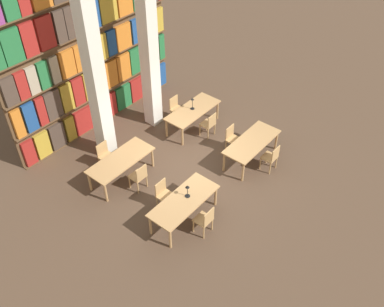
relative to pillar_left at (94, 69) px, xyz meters
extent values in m
plane|color=#4C3828|center=(1.07, -2.47, -3.00)|extent=(40.00, 40.00, 0.00)
cube|color=brown|center=(1.07, 1.45, -0.25)|extent=(6.44, 0.06, 5.50)
cube|color=brown|center=(1.07, 1.45, -2.98)|extent=(6.44, 0.35, 0.03)
cube|color=maroon|center=(-1.87, 1.41, -2.53)|extent=(0.37, 0.20, 0.88)
cube|color=#B7932D|center=(-1.38, 1.41, -2.53)|extent=(0.47, 0.20, 0.88)
cube|color=#47382D|center=(-0.82, 1.41, -2.53)|extent=(0.52, 0.20, 0.88)
cube|color=#B7932D|center=(-0.32, 1.41, -2.53)|extent=(0.34, 0.20, 0.88)
cube|color=maroon|center=(0.22, 1.41, -2.53)|extent=(0.70, 0.20, 0.88)
cube|color=#84387A|center=(0.81, 1.41, -2.53)|extent=(0.42, 0.20, 0.88)
cube|color=maroon|center=(1.37, 1.41, -2.53)|extent=(0.59, 0.20, 0.88)
cube|color=#236B38|center=(2.04, 1.41, -2.53)|extent=(0.65, 0.20, 0.88)
cube|color=maroon|center=(2.70, 1.41, -2.53)|extent=(0.57, 0.20, 0.88)
cube|color=maroon|center=(3.36, 1.41, -2.53)|extent=(0.63, 0.20, 0.88)
cube|color=navy|center=(4.00, 1.41, -2.53)|extent=(0.48, 0.20, 0.88)
cube|color=brown|center=(1.07, 1.45, -1.89)|extent=(6.44, 0.35, 0.03)
cube|color=orange|center=(-1.91, 1.41, -1.40)|extent=(0.29, 0.20, 0.93)
cube|color=navy|center=(-1.51, 1.41, -1.40)|extent=(0.37, 0.20, 0.93)
cube|color=maroon|center=(-1.12, 1.41, -1.40)|extent=(0.28, 0.20, 0.93)
cube|color=#47382D|center=(-0.70, 1.41, -1.40)|extent=(0.53, 0.20, 0.93)
cube|color=#B7932D|center=(-0.19, 1.41, -1.40)|extent=(0.40, 0.20, 0.93)
cube|color=maroon|center=(0.25, 1.41, -1.40)|extent=(0.40, 0.20, 0.93)
cube|color=#B7932D|center=(0.62, 1.41, -1.40)|extent=(0.27, 0.20, 0.93)
cube|color=#84387A|center=(1.04, 1.41, -1.40)|extent=(0.41, 0.20, 0.93)
cube|color=orange|center=(1.58, 1.41, -1.40)|extent=(0.59, 0.20, 0.93)
cube|color=orange|center=(2.20, 1.41, -1.40)|extent=(0.57, 0.20, 0.93)
cube|color=#236B38|center=(2.81, 1.41, -1.40)|extent=(0.57, 0.20, 0.93)
cube|color=#B7932D|center=(3.28, 1.41, -1.40)|extent=(0.29, 0.20, 0.93)
cube|color=orange|center=(3.70, 1.41, -1.40)|extent=(0.46, 0.20, 0.93)
cube|color=#236B38|center=(4.11, 1.41, -1.40)|extent=(0.26, 0.20, 0.93)
cube|color=brown|center=(1.07, 1.45, -0.78)|extent=(6.44, 0.35, 0.03)
cube|color=#47382D|center=(-1.85, 1.41, -0.35)|extent=(0.40, 0.20, 0.84)
cube|color=maroon|center=(-1.47, 1.41, -0.35)|extent=(0.32, 0.20, 0.84)
cube|color=tan|center=(-1.13, 1.41, -0.35)|extent=(0.31, 0.20, 0.84)
cube|color=#236B38|center=(-0.75, 1.41, -0.35)|extent=(0.33, 0.20, 0.84)
cube|color=tan|center=(-0.38, 1.41, -0.35)|extent=(0.27, 0.20, 0.84)
cube|color=orange|center=(0.07, 1.41, -0.35)|extent=(0.51, 0.20, 0.84)
cube|color=orange|center=(0.49, 1.41, -0.35)|extent=(0.27, 0.20, 0.84)
cube|color=#84387A|center=(0.95, 1.41, -0.35)|extent=(0.55, 0.20, 0.84)
cube|color=#B7932D|center=(1.44, 1.41, -0.35)|extent=(0.34, 0.20, 0.84)
cube|color=navy|center=(1.82, 1.41, -0.35)|extent=(0.35, 0.20, 0.84)
cube|color=orange|center=(2.34, 1.41, -0.35)|extent=(0.64, 0.20, 0.84)
cube|color=navy|center=(2.95, 1.41, -0.35)|extent=(0.41, 0.20, 0.84)
cube|color=tan|center=(3.41, 1.41, -0.35)|extent=(0.45, 0.20, 0.84)
cube|color=#B7932D|center=(3.97, 1.41, -0.35)|extent=(0.53, 0.20, 0.84)
cube|color=brown|center=(1.07, 1.45, 0.32)|extent=(6.44, 0.35, 0.03)
cube|color=#236B38|center=(-1.42, 1.41, 0.80)|extent=(0.54, 0.20, 0.93)
cube|color=maroon|center=(-0.91, 1.41, 0.80)|extent=(0.41, 0.20, 0.93)
cube|color=maroon|center=(-0.39, 1.41, 0.80)|extent=(0.50, 0.20, 0.93)
cube|color=#47382D|center=(0.10, 1.41, 0.80)|extent=(0.32, 0.20, 0.93)
cube|color=#47382D|center=(0.41, 1.41, 0.80)|extent=(0.26, 0.20, 0.93)
cube|color=orange|center=(0.85, 1.41, 0.80)|extent=(0.55, 0.20, 0.93)
cube|color=navy|center=(1.34, 1.41, 0.80)|extent=(0.36, 0.20, 0.93)
cube|color=#B7932D|center=(1.88, 1.41, 0.80)|extent=(0.66, 0.20, 0.93)
cube|color=orange|center=(2.57, 1.41, 0.80)|extent=(0.59, 0.20, 0.93)
cube|color=#236B38|center=(-1.16, 1.41, 1.83)|extent=(0.39, 0.20, 0.79)
cube|color=silver|center=(0.00, 0.00, 0.00)|extent=(0.44, 0.44, 6.00)
cube|color=silver|center=(2.14, 0.00, 0.00)|extent=(0.44, 0.44, 6.00)
cube|color=tan|center=(-0.55, -3.65, -2.29)|extent=(2.04, 0.84, 0.04)
cylinder|color=tan|center=(-1.49, -3.99, -2.66)|extent=(0.07, 0.07, 0.69)
cylinder|color=tan|center=(0.38, -3.99, -2.66)|extent=(0.07, 0.07, 0.69)
cylinder|color=tan|center=(-1.49, -3.31, -2.66)|extent=(0.07, 0.07, 0.69)
cylinder|color=tan|center=(0.38, -3.31, -2.66)|extent=(0.07, 0.07, 0.69)
cylinder|color=tan|center=(-0.74, -4.12, -2.79)|extent=(0.04, 0.04, 0.43)
cylinder|color=tan|center=(-0.38, -4.12, -2.79)|extent=(0.04, 0.04, 0.43)
cylinder|color=tan|center=(-0.74, -4.46, -2.79)|extent=(0.04, 0.04, 0.43)
cylinder|color=tan|center=(-0.38, -4.46, -2.79)|extent=(0.04, 0.04, 0.43)
cube|color=tan|center=(-0.56, -4.29, -2.55)|extent=(0.42, 0.40, 0.04)
cube|color=tan|center=(-0.56, -4.48, -2.32)|extent=(0.40, 0.03, 0.42)
cylinder|color=tan|center=(-0.38, -3.18, -2.79)|extent=(0.04, 0.04, 0.43)
cylinder|color=tan|center=(-0.74, -3.18, -2.79)|extent=(0.04, 0.04, 0.43)
cylinder|color=tan|center=(-0.38, -2.84, -2.79)|extent=(0.04, 0.04, 0.43)
cylinder|color=tan|center=(-0.74, -2.84, -2.79)|extent=(0.04, 0.04, 0.43)
cube|color=tan|center=(-0.56, -3.01, -2.55)|extent=(0.42, 0.40, 0.04)
cube|color=tan|center=(-0.56, -2.83, -2.32)|extent=(0.40, 0.03, 0.42)
cylinder|color=black|center=(-0.39, -3.64, -2.26)|extent=(0.14, 0.14, 0.01)
cylinder|color=black|center=(-0.39, -3.64, -2.10)|extent=(0.02, 0.02, 0.31)
cone|color=black|center=(-0.39, -3.64, -1.91)|extent=(0.11, 0.11, 0.07)
cube|color=tan|center=(2.59, -3.69, -2.29)|extent=(2.04, 0.84, 0.04)
cylinder|color=tan|center=(1.66, -4.04, -2.66)|extent=(0.07, 0.07, 0.69)
cylinder|color=tan|center=(3.53, -4.04, -2.66)|extent=(0.07, 0.07, 0.69)
cylinder|color=tan|center=(1.66, -3.35, -2.66)|extent=(0.07, 0.07, 0.69)
cylinder|color=tan|center=(3.53, -3.35, -2.66)|extent=(0.07, 0.07, 0.69)
cylinder|color=tan|center=(2.41, -4.17, -2.79)|extent=(0.04, 0.04, 0.43)
cylinder|color=tan|center=(2.77, -4.17, -2.79)|extent=(0.04, 0.04, 0.43)
cylinder|color=tan|center=(2.41, -4.51, -2.79)|extent=(0.04, 0.04, 0.43)
cylinder|color=tan|center=(2.77, -4.51, -2.79)|extent=(0.04, 0.04, 0.43)
cube|color=tan|center=(2.59, -4.34, -2.55)|extent=(0.42, 0.40, 0.04)
cube|color=tan|center=(2.59, -4.52, -2.32)|extent=(0.40, 0.03, 0.42)
cylinder|color=tan|center=(2.77, -3.22, -2.79)|extent=(0.04, 0.04, 0.43)
cylinder|color=tan|center=(2.41, -3.22, -2.79)|extent=(0.04, 0.04, 0.43)
cylinder|color=tan|center=(2.77, -2.88, -2.79)|extent=(0.04, 0.04, 0.43)
cylinder|color=tan|center=(2.41, -2.88, -2.79)|extent=(0.04, 0.04, 0.43)
cube|color=tan|center=(2.59, -3.05, -2.55)|extent=(0.42, 0.40, 0.04)
cube|color=tan|center=(2.59, -2.87, -2.32)|extent=(0.40, 0.03, 0.42)
cube|color=tan|center=(-0.50, -1.22, -2.29)|extent=(2.04, 0.84, 0.04)
cylinder|color=tan|center=(-1.44, -1.56, -2.66)|extent=(0.07, 0.07, 0.69)
cylinder|color=tan|center=(0.44, -1.56, -2.66)|extent=(0.07, 0.07, 0.69)
cylinder|color=tan|center=(-1.44, -0.88, -2.66)|extent=(0.07, 0.07, 0.69)
cylinder|color=tan|center=(0.44, -0.88, -2.66)|extent=(0.07, 0.07, 0.69)
cylinder|color=tan|center=(-0.67, -1.69, -2.79)|extent=(0.04, 0.04, 0.43)
cylinder|color=tan|center=(-0.31, -1.69, -2.79)|extent=(0.04, 0.04, 0.43)
cylinder|color=tan|center=(-0.67, -2.03, -2.79)|extent=(0.04, 0.04, 0.43)
cylinder|color=tan|center=(-0.31, -2.03, -2.79)|extent=(0.04, 0.04, 0.43)
cube|color=tan|center=(-0.49, -1.86, -2.55)|extent=(0.42, 0.40, 0.04)
cube|color=tan|center=(-0.49, -2.04, -2.32)|extent=(0.40, 0.03, 0.42)
cylinder|color=tan|center=(-0.31, -0.75, -2.79)|extent=(0.04, 0.04, 0.43)
cylinder|color=tan|center=(-0.67, -0.75, -2.79)|extent=(0.04, 0.04, 0.43)
cylinder|color=tan|center=(-0.31, -0.41, -2.79)|extent=(0.04, 0.04, 0.43)
cylinder|color=tan|center=(-0.67, -0.41, -2.79)|extent=(0.04, 0.04, 0.43)
cube|color=tan|center=(-0.49, -0.58, -2.55)|extent=(0.42, 0.40, 0.04)
cube|color=tan|center=(-0.49, -0.39, -2.32)|extent=(0.40, 0.03, 0.42)
cube|color=tan|center=(2.73, -1.26, -2.29)|extent=(2.04, 0.84, 0.04)
cylinder|color=tan|center=(1.79, -1.60, -2.66)|extent=(0.07, 0.07, 0.69)
cylinder|color=tan|center=(3.67, -1.60, -2.66)|extent=(0.07, 0.07, 0.69)
cylinder|color=tan|center=(1.79, -0.92, -2.66)|extent=(0.07, 0.07, 0.69)
cylinder|color=tan|center=(3.67, -0.92, -2.66)|extent=(0.07, 0.07, 0.69)
cylinder|color=tan|center=(2.53, -1.73, -2.79)|extent=(0.04, 0.04, 0.43)
cylinder|color=tan|center=(2.89, -1.73, -2.79)|extent=(0.04, 0.04, 0.43)
cylinder|color=tan|center=(2.53, -2.07, -2.79)|extent=(0.04, 0.04, 0.43)
cylinder|color=tan|center=(2.89, -2.07, -2.79)|extent=(0.04, 0.04, 0.43)
cube|color=tan|center=(2.71, -1.90, -2.55)|extent=(0.42, 0.40, 0.04)
cube|color=tan|center=(2.71, -2.09, -2.32)|extent=(0.40, 0.03, 0.42)
cylinder|color=tan|center=(2.89, -0.79, -2.79)|extent=(0.04, 0.04, 0.43)
cylinder|color=tan|center=(2.53, -0.79, -2.79)|extent=(0.04, 0.04, 0.43)
cylinder|color=tan|center=(2.89, -0.45, -2.79)|extent=(0.04, 0.04, 0.43)
cylinder|color=tan|center=(2.53, -0.45, -2.79)|extent=(0.04, 0.04, 0.43)
cube|color=tan|center=(2.71, -0.62, -2.55)|extent=(0.42, 0.40, 0.04)
cube|color=tan|center=(2.71, -0.43, -2.32)|extent=(0.40, 0.03, 0.42)
cylinder|color=black|center=(2.76, -1.23, -2.26)|extent=(0.14, 0.14, 0.01)
cylinder|color=black|center=(2.76, -1.23, -2.08)|extent=(0.02, 0.02, 0.35)
cone|color=black|center=(2.76, -1.23, -1.87)|extent=(0.11, 0.11, 0.07)
camera|label=1|loc=(-6.26, -8.61, 5.95)|focal=40.00mm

